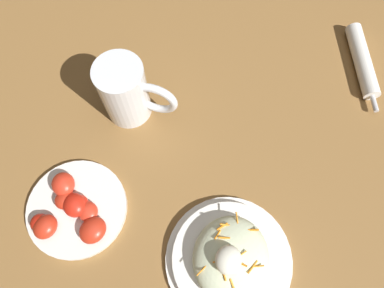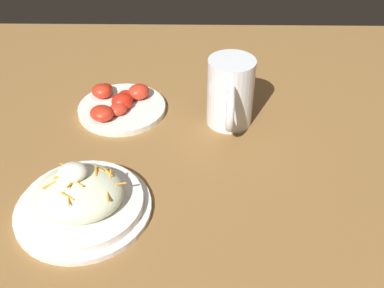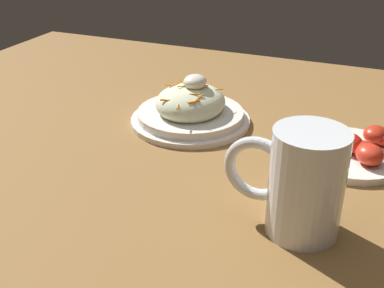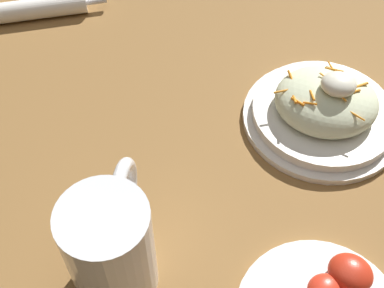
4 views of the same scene
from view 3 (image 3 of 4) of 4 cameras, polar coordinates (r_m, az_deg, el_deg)
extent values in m
plane|color=olive|center=(0.74, -5.08, -4.91)|extent=(1.43, 1.43, 0.00)
cylinder|color=white|center=(0.94, -0.19, 2.81)|extent=(0.23, 0.23, 0.01)
cylinder|color=white|center=(0.93, -0.19, 3.52)|extent=(0.20, 0.20, 0.01)
ellipsoid|color=beige|center=(0.92, -0.19, 4.92)|extent=(0.14, 0.13, 0.06)
cylinder|color=orange|center=(0.86, -1.64, 4.59)|extent=(0.03, 0.01, 0.00)
cylinder|color=orange|center=(0.96, 0.32, 7.32)|extent=(0.02, 0.02, 0.01)
cylinder|color=orange|center=(0.93, -1.99, 6.94)|extent=(0.02, 0.01, 0.01)
cylinder|color=orange|center=(0.92, 1.03, 6.77)|extent=(0.01, 0.03, 0.01)
cylinder|color=orange|center=(0.87, 0.22, 4.98)|extent=(0.02, 0.02, 0.01)
cylinder|color=orange|center=(0.93, 2.96, 6.35)|extent=(0.03, 0.02, 0.01)
cylinder|color=orange|center=(0.94, 0.99, 7.14)|extent=(0.02, 0.01, 0.01)
cylinder|color=orange|center=(0.88, -3.04, 5.13)|extent=(0.01, 0.02, 0.00)
cylinder|color=orange|center=(0.88, 0.90, 5.49)|extent=(0.02, 0.01, 0.01)
cylinder|color=orange|center=(0.92, 0.77, 6.95)|extent=(0.03, 0.01, 0.01)
cylinder|color=orange|center=(0.88, 0.28, 5.85)|extent=(0.01, 0.02, 0.01)
cylinder|color=orange|center=(0.87, -0.18, 4.91)|extent=(0.01, 0.02, 0.01)
cylinder|color=orange|center=(0.91, -0.84, 6.79)|extent=(0.02, 0.02, 0.01)
cylinder|color=orange|center=(0.93, -2.31, 6.85)|extent=(0.01, 0.03, 0.00)
cylinder|color=orange|center=(0.93, 0.89, 7.03)|extent=(0.02, 0.00, 0.01)
cylinder|color=orange|center=(0.92, -0.63, 6.97)|extent=(0.01, 0.03, 0.01)
ellipsoid|color=white|center=(0.91, 0.36, 7.31)|extent=(0.05, 0.04, 0.03)
cylinder|color=white|center=(0.62, 13.23, -4.51)|extent=(0.09, 0.09, 0.14)
cylinder|color=gold|center=(0.64, 12.89, -7.23)|extent=(0.09, 0.09, 0.07)
cylinder|color=white|center=(0.62, 13.28, -4.09)|extent=(0.09, 0.09, 0.01)
torus|color=white|center=(0.64, 7.65, -2.93)|extent=(0.02, 0.09, 0.09)
cylinder|color=white|center=(0.86, 17.86, -1.08)|extent=(0.19, 0.19, 0.01)
ellipsoid|color=red|center=(0.84, 17.45, -0.12)|extent=(0.05, 0.05, 0.02)
ellipsoid|color=red|center=(0.84, 19.35, -0.48)|extent=(0.05, 0.05, 0.02)
ellipsoid|color=red|center=(0.89, 21.44, 0.62)|extent=(0.04, 0.04, 0.02)
ellipsoid|color=red|center=(0.84, 17.95, 0.16)|extent=(0.06, 0.06, 0.03)
ellipsoid|color=red|center=(0.88, 15.20, 1.62)|extent=(0.07, 0.06, 0.03)
ellipsoid|color=red|center=(0.85, 16.22, 0.37)|extent=(0.05, 0.05, 0.02)
ellipsoid|color=red|center=(0.81, 20.10, -1.16)|extent=(0.06, 0.06, 0.03)
ellipsoid|color=red|center=(0.89, 20.73, 1.05)|extent=(0.06, 0.05, 0.03)
camera|label=1|loc=(0.94, 6.07, 45.10)|focal=33.64mm
camera|label=2|loc=(1.08, -39.44, 32.08)|focal=44.00mm
camera|label=4|loc=(0.68, 46.64, 35.01)|focal=47.95mm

